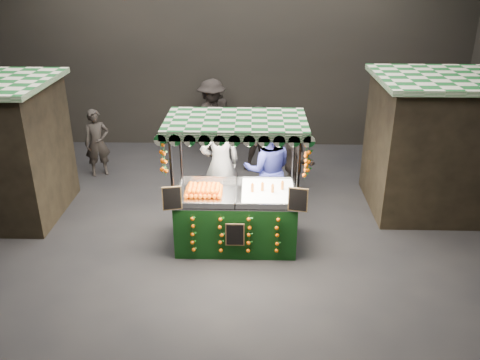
{
  "coord_description": "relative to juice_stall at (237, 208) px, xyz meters",
  "views": [
    {
      "loc": [
        0.67,
        -7.52,
        4.58
      ],
      "look_at": [
        0.45,
        0.27,
        1.07
      ],
      "focal_mm": 37.47,
      "sensor_mm": 36.0,
      "label": 1
    }
  ],
  "objects": [
    {
      "name": "juice_stall",
      "position": [
        0.0,
        0.0,
        0.0
      ],
      "size": [
        2.32,
        1.36,
        2.24
      ],
      "color": "black",
      "rests_on": "ground"
    },
    {
      "name": "shopper_6",
      "position": [
        -0.64,
        4.66,
        0.08
      ],
      "size": [
        0.6,
        0.67,
        1.55
      ],
      "rotation": [
        0.0,
        0.0,
        -1.05
      ],
      "color": "black",
      "rests_on": "ground"
    },
    {
      "name": "shopper_3",
      "position": [
        -0.74,
        4.28,
        0.25
      ],
      "size": [
        1.26,
        1.41,
        1.89
      ],
      "rotation": [
        0.0,
        0.0,
        0.99
      ],
      "color": "black",
      "rests_on": "ground"
    },
    {
      "name": "shopper_4",
      "position": [
        -4.91,
        2.57,
        0.21
      ],
      "size": [
        1.05,
        1.0,
        1.81
      ],
      "rotation": [
        0.0,
        0.0,
        3.79
      ],
      "color": "#2E2625",
      "rests_on": "ground"
    },
    {
      "name": "shopper_5",
      "position": [
        1.13,
        2.26,
        0.1
      ],
      "size": [
        0.73,
        1.54,
        1.59
      ],
      "rotation": [
        0.0,
        0.0,
        1.76
      ],
      "color": "#282220",
      "rests_on": "ground"
    },
    {
      "name": "vendor_blue",
      "position": [
        0.55,
        1.08,
        0.24
      ],
      "size": [
        0.95,
        0.75,
        1.88
      ],
      "rotation": [
        0.0,
        0.0,
        3.19
      ],
      "color": "navy",
      "rests_on": "ground"
    },
    {
      "name": "neighbour_stall_right",
      "position": [
        3.99,
        1.56,
        0.61
      ],
      "size": [
        3.0,
        2.2,
        2.6
      ],
      "color": "black",
      "rests_on": "ground"
    },
    {
      "name": "shopper_0",
      "position": [
        -3.21,
        2.94,
        0.06
      ],
      "size": [
        0.65,
        0.56,
        1.52
      ],
      "rotation": [
        0.0,
        0.0,
        0.42
      ],
      "color": "#2E2926",
      "rests_on": "ground"
    },
    {
      "name": "market_hall",
      "position": [
        -0.41,
        0.06,
        2.69
      ],
      "size": [
        12.1,
        10.1,
        5.05
      ],
      "color": "black",
      "rests_on": "ground"
    },
    {
      "name": "vendor_grey",
      "position": [
        -0.33,
        1.07,
        0.35
      ],
      "size": [
        0.9,
        0.76,
        2.09
      ],
      "rotation": [
        0.0,
        0.0,
        3.54
      ],
      "color": "slate",
      "rests_on": "ground"
    },
    {
      "name": "shopper_2",
      "position": [
        -0.43,
        3.49,
        0.12
      ],
      "size": [
        1.02,
        0.58,
        1.64
      ],
      "rotation": [
        0.0,
        0.0,
        2.95
      ],
      "color": "black",
      "rests_on": "ground"
    },
    {
      "name": "ground",
      "position": [
        -0.41,
        0.06,
        -0.7
      ],
      "size": [
        12.0,
        12.0,
        0.0
      ],
      "primitive_type": "plane",
      "color": "black",
      "rests_on": "ground"
    },
    {
      "name": "shopper_1",
      "position": [
        0.42,
        3.32,
        0.06
      ],
      "size": [
        0.74,
        0.58,
        1.51
      ],
      "rotation": [
        0.0,
        0.0,
        -0.01
      ],
      "color": "#2B2523",
      "rests_on": "ground"
    }
  ]
}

